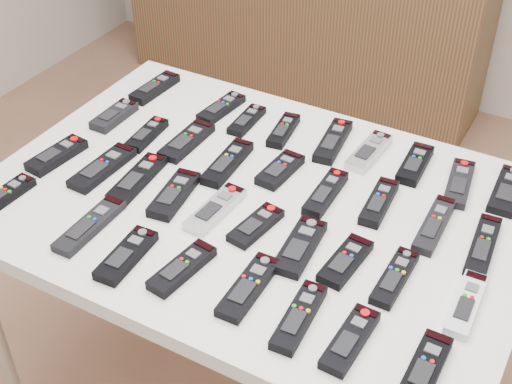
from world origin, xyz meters
The scene contains 38 objects.
table centered at (-0.01, 0.01, 0.72)m, with size 1.25×0.88×0.78m.
sideboard centered at (-0.74, 1.78, 0.43)m, with size 1.74×0.38×0.87m, color #4C2A1E.
remote_0 centered at (-0.50, 0.31, 0.79)m, with size 0.05×0.17×0.02m, color black.
remote_1 centered at (-0.28, 0.31, 0.79)m, with size 0.05×0.16×0.02m, color black.
remote_2 centered at (-0.19, 0.29, 0.79)m, with size 0.05×0.14×0.02m, color black.
remote_3 centered at (-0.08, 0.29, 0.79)m, with size 0.04×0.15×0.02m, color black.
remote_4 centered at (0.06, 0.31, 0.79)m, with size 0.05×0.19×0.02m, color black.
remote_5 centered at (0.16, 0.31, 0.79)m, with size 0.05×0.17×0.02m, color #B7B7BC.
remote_6 centered at (0.27, 0.31, 0.79)m, with size 0.05×0.16×0.02m, color black.
remote_7 centered at (0.39, 0.29, 0.79)m, with size 0.05×0.18×0.02m, color black.
remote_8 centered at (0.50, 0.32, 0.79)m, with size 0.06×0.18×0.02m, color black.
remote_9 centered at (-0.51, 0.13, 0.79)m, with size 0.05×0.15×0.02m, color black.
remote_10 centered at (-0.38, 0.10, 0.79)m, with size 0.04×0.15×0.02m, color black.
remote_11 centered at (-0.27, 0.13, 0.79)m, with size 0.06×0.18×0.02m, color black.
remote_12 centered at (-0.13, 0.09, 0.79)m, with size 0.05×0.19×0.02m, color black.
remote_13 centered at (0.00, 0.13, 0.79)m, with size 0.06×0.14×0.02m, color black.
remote_14 centered at (0.13, 0.10, 0.79)m, with size 0.05×0.17×0.02m, color black.
remote_15 centered at (0.25, 0.13, 0.79)m, with size 0.05×0.17×0.02m, color black.
remote_16 centered at (0.39, 0.11, 0.79)m, with size 0.05×0.20×0.02m, color black.
remote_17 centered at (0.50, 0.10, 0.79)m, with size 0.05×0.20×0.02m, color black.
remote_18 centered at (-0.52, -0.09, 0.79)m, with size 0.06×0.16×0.02m, color black.
remote_19 centered at (-0.39, -0.07, 0.79)m, with size 0.06×0.19×0.02m, color black.
remote_20 centered at (-0.29, -0.07, 0.79)m, with size 0.06×0.19×0.02m, color black.
remote_21 centered at (-0.17, -0.08, 0.79)m, with size 0.06×0.17×0.02m, color black.
remote_22 centered at (-0.06, -0.07, 0.79)m, with size 0.05×0.18×0.02m, color #B7B7BC.
remote_23 centered at (0.05, -0.08, 0.79)m, with size 0.05×0.15×0.02m, color black.
remote_24 centered at (0.16, -0.10, 0.79)m, with size 0.06×0.18×0.02m, color black.
remote_25 centered at (0.26, -0.09, 0.79)m, with size 0.05×0.15×0.02m, color black.
remote_26 centered at (0.37, -0.08, 0.79)m, with size 0.05×0.17×0.02m, color black.
remote_27 centered at (0.52, -0.09, 0.79)m, with size 0.05×0.17×0.02m, color silver.
remote_28 centered at (-0.51, -0.27, 0.79)m, with size 0.05×0.16×0.02m, color black.
remote_29 centered at (-0.27, -0.26, 0.79)m, with size 0.05×0.20×0.02m, color black.
remote_30 centered at (-0.14, -0.30, 0.79)m, with size 0.05×0.17×0.02m, color black.
remote_31 centered at (-0.02, -0.27, 0.79)m, with size 0.05×0.16×0.02m, color black.
remote_32 centered at (0.12, -0.25, 0.79)m, with size 0.05×0.19×0.02m, color black.
remote_33 centered at (0.25, -0.27, 0.79)m, with size 0.05×0.18×0.02m, color black.
remote_34 centered at (0.35, -0.28, 0.79)m, with size 0.05×0.17×0.02m, color black.
remote_35 centered at (0.50, -0.27, 0.79)m, with size 0.05×0.16×0.02m, color black.
Camera 1 is at (0.62, -1.12, 1.81)m, focal length 50.00 mm.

